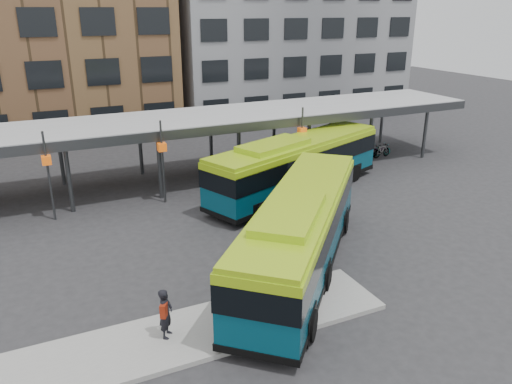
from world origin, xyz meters
name	(u,v)px	position (x,y,z in m)	size (l,w,h in m)	color
ground	(292,265)	(0.00, 0.00, 0.00)	(120.00, 120.00, 0.00)	#28282B
boarding_island	(194,333)	(-5.50, -3.00, 0.09)	(14.00, 3.00, 0.18)	gray
canopy	(194,121)	(-0.06, 12.87, 3.91)	(40.00, 6.53, 4.80)	#999B9E
building_brick	(2,3)	(-10.00, 32.00, 11.00)	(26.00, 14.00, 22.00)	brown
building_grey	(280,14)	(16.00, 32.00, 10.00)	(24.00, 14.00, 20.00)	slate
bus_front	(300,230)	(0.05, -0.55, 1.90)	(10.92, 11.77, 3.65)	#073F52
bus_rear	(297,164)	(4.57, 7.79, 1.86)	(13.09, 7.37, 3.58)	#073F52
pedestrian	(166,313)	(-6.39, -2.88, 1.08)	(0.70, 0.77, 1.77)	black
bike_rack	(367,152)	(13.07, 12.09, 0.47)	(5.17, 1.19, 1.00)	slate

